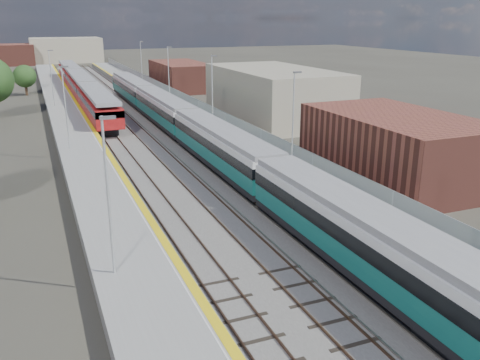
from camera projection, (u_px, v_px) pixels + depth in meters
ground at (144, 121)px, 65.04m from camera, size 320.00×320.00×0.00m
ballast_bed at (123, 118)px, 66.43m from camera, size 10.50×155.00×0.06m
tracks at (125, 115)px, 68.10m from camera, size 8.96×160.00×0.17m
platform_right at (178, 111)px, 68.98m from camera, size 4.70×155.00×8.52m
platform_left at (68, 118)px, 63.82m from camera, size 4.30×155.00×8.52m
buildings at (2, 25)px, 133.42m from camera, size 72.00×185.50×40.00m
green_train at (189, 124)px, 51.47m from camera, size 2.87×80.03×3.16m
red_train at (81, 85)px, 81.13m from camera, size 3.08×62.37×3.89m
tree_c at (25, 76)px, 85.41m from camera, size 3.75×3.75×5.09m
tree_d at (257, 80)px, 77.40m from camera, size 4.16×4.16×5.64m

